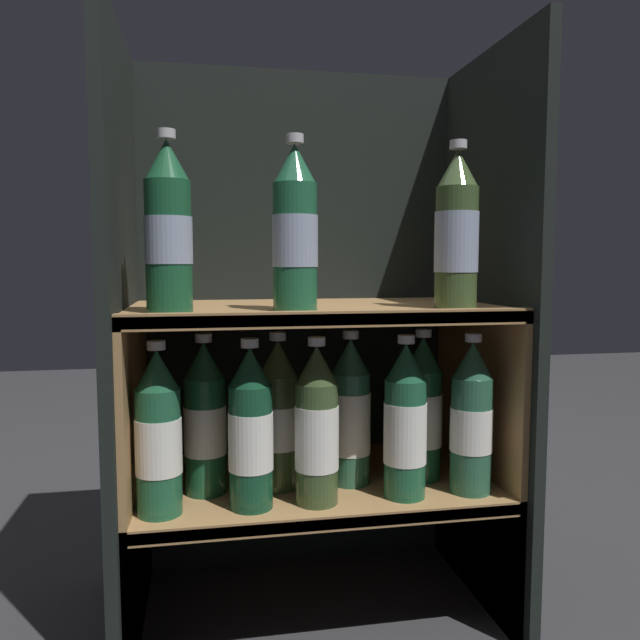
{
  "coord_description": "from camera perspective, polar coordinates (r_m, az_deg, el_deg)",
  "views": [
    {
      "loc": [
        -0.2,
        -0.91,
        0.65
      ],
      "look_at": [
        0.0,
        0.13,
        0.55
      ],
      "focal_mm": 35.0,
      "sensor_mm": 36.0,
      "label": 1
    }
  ],
  "objects": [
    {
      "name": "bottle_lower_front_4",
      "position": [
        1.12,
        13.68,
        -8.92
      ],
      "size": [
        0.07,
        0.07,
        0.28
      ],
      "color": "#285B42",
      "rests_on": "shelf_lower"
    },
    {
      "name": "bottle_lower_front_2",
      "position": [
        1.04,
        -0.3,
        -9.94
      ],
      "size": [
        0.07,
        0.07,
        0.28
      ],
      "color": "#384C28",
      "rests_on": "shelf_lower"
    },
    {
      "name": "fridge_side_right",
      "position": [
        1.23,
        14.97,
        -0.9
      ],
      "size": [
        0.02,
        0.42,
        1.04
      ],
      "primitive_type": "cube",
      "color": "black",
      "rests_on": "ground_plane"
    },
    {
      "name": "bottle_lower_back_2",
      "position": [
        1.13,
        2.79,
        -8.69
      ],
      "size": [
        0.07,
        0.07,
        0.28
      ],
      "color": "#285B42",
      "rests_on": "shelf_lower"
    },
    {
      "name": "shelf_lower",
      "position": [
        1.2,
        -0.43,
        -16.49
      ],
      "size": [
        0.65,
        0.38,
        0.25
      ],
      "color": "#9E7547",
      "rests_on": "ground_plane"
    },
    {
      "name": "fridge_side_left",
      "position": [
        1.12,
        -17.62,
        -1.59
      ],
      "size": [
        0.02,
        0.42,
        1.04
      ],
      "primitive_type": "cube",
      "color": "black",
      "rests_on": "ground_plane"
    },
    {
      "name": "bottle_upper_front_1",
      "position": [
        1.0,
        -2.3,
        8.06
      ],
      "size": [
        0.07,
        0.07,
        0.28
      ],
      "color": "#1E5638",
      "rests_on": "shelf_upper"
    },
    {
      "name": "fridge_back_wall",
      "position": [
        1.32,
        -2.03,
        -0.3
      ],
      "size": [
        0.69,
        0.02,
        1.04
      ],
      "primitive_type": "cube",
      "color": "black",
      "rests_on": "ground_plane"
    },
    {
      "name": "bottle_upper_front_0",
      "position": [
        0.99,
        -13.7,
        7.96
      ],
      "size": [
        0.07,
        0.07,
        0.28
      ],
      "color": "#194C2D",
      "rests_on": "shelf_upper"
    },
    {
      "name": "shelf_upper",
      "position": [
        1.14,
        -0.46,
        -6.45
      ],
      "size": [
        0.65,
        0.38,
        0.57
      ],
      "color": "#9E7547",
      "rests_on": "ground_plane"
    },
    {
      "name": "bottle_lower_back_1",
      "position": [
        1.11,
        -3.84,
        -8.91
      ],
      "size": [
        0.07,
        0.07,
        0.28
      ],
      "color": "#384C28",
      "rests_on": "shelf_lower"
    },
    {
      "name": "bottle_lower_front_3",
      "position": [
        1.07,
        7.79,
        -9.45
      ],
      "size": [
        0.07,
        0.07,
        0.28
      ],
      "color": "#1E5638",
      "rests_on": "shelf_lower"
    },
    {
      "name": "bottle_upper_front_2",
      "position": [
        1.07,
        12.37,
        7.71
      ],
      "size": [
        0.07,
        0.07,
        0.28
      ],
      "color": "#384C28",
      "rests_on": "shelf_upper"
    },
    {
      "name": "bottle_lower_front_0",
      "position": [
        1.02,
        -14.56,
        -10.28
      ],
      "size": [
        0.07,
        0.07,
        0.28
      ],
      "color": "#1E5638",
      "rests_on": "shelf_lower"
    },
    {
      "name": "bottle_lower_front_1",
      "position": [
        1.02,
        -6.35,
        -10.15
      ],
      "size": [
        0.07,
        0.07,
        0.28
      ],
      "color": "#144228",
      "rests_on": "shelf_lower"
    },
    {
      "name": "bottle_lower_back_3",
      "position": [
        1.17,
        9.34,
        -8.26
      ],
      "size": [
        0.07,
        0.07,
        0.28
      ],
      "color": "#194C2D",
      "rests_on": "shelf_lower"
    },
    {
      "name": "bottle_lower_back_0",
      "position": [
        1.1,
        -10.47,
        -9.1
      ],
      "size": [
        0.07,
        0.07,
        0.28
      ],
      "color": "#194C2D",
      "rests_on": "shelf_lower"
    }
  ]
}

